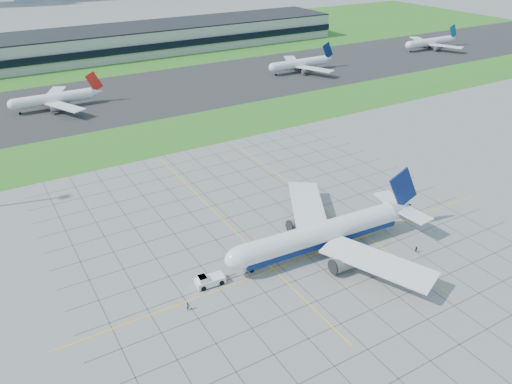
{
  "coord_description": "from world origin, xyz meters",
  "views": [
    {
      "loc": [
        -61.34,
        -80.44,
        70.8
      ],
      "look_at": [
        -0.7,
        21.73,
        7.0
      ],
      "focal_mm": 35.0,
      "sensor_mm": 36.0,
      "label": 1
    }
  ],
  "objects_px": {
    "crew_near": "(188,306)",
    "distant_jet_2": "(300,63)",
    "crew_far": "(416,249)",
    "airliner": "(322,234)",
    "pushback_tug": "(209,280)",
    "distant_jet_3": "(430,42)",
    "distant_jet_1": "(55,98)"
  },
  "relations": [
    {
      "from": "pushback_tug",
      "to": "crew_near",
      "type": "height_order",
      "value": "pushback_tug"
    },
    {
      "from": "crew_far",
      "to": "airliner",
      "type": "bearing_deg",
      "value": -166.33
    },
    {
      "from": "pushback_tug",
      "to": "distant_jet_1",
      "type": "bearing_deg",
      "value": 95.06
    },
    {
      "from": "distant_jet_1",
      "to": "distant_jet_3",
      "type": "height_order",
      "value": "same"
    },
    {
      "from": "distant_jet_2",
      "to": "crew_near",
      "type": "bearing_deg",
      "value": -131.99
    },
    {
      "from": "airliner",
      "to": "crew_near",
      "type": "xyz_separation_m",
      "value": [
        -36.92,
        -3.13,
        -3.8
      ]
    },
    {
      "from": "crew_far",
      "to": "distant_jet_2",
      "type": "distance_m",
      "value": 171.12
    },
    {
      "from": "distant_jet_3",
      "to": "airliner",
      "type": "bearing_deg",
      "value": -143.74
    },
    {
      "from": "pushback_tug",
      "to": "distant_jet_2",
      "type": "relative_size",
      "value": 0.23
    },
    {
      "from": "airliner",
      "to": "distant_jet_2",
      "type": "bearing_deg",
      "value": 60.04
    },
    {
      "from": "pushback_tug",
      "to": "distant_jet_2",
      "type": "xyz_separation_m",
      "value": [
        123.03,
        139.53,
        3.31
      ]
    },
    {
      "from": "distant_jet_2",
      "to": "distant_jet_3",
      "type": "distance_m",
      "value": 104.24
    },
    {
      "from": "distant_jet_2",
      "to": "distant_jet_3",
      "type": "bearing_deg",
      "value": 1.81
    },
    {
      "from": "distant_jet_3",
      "to": "pushback_tug",
      "type": "bearing_deg",
      "value": -147.85
    },
    {
      "from": "pushback_tug",
      "to": "distant_jet_1",
      "type": "relative_size",
      "value": 0.23
    },
    {
      "from": "crew_far",
      "to": "distant_jet_1",
      "type": "bearing_deg",
      "value": 155.09
    },
    {
      "from": "airliner",
      "to": "pushback_tug",
      "type": "relative_size",
      "value": 5.81
    },
    {
      "from": "airliner",
      "to": "crew_far",
      "type": "relative_size",
      "value": 32.29
    },
    {
      "from": "airliner",
      "to": "crew_near",
      "type": "height_order",
      "value": "airliner"
    },
    {
      "from": "airliner",
      "to": "crew_far",
      "type": "distance_m",
      "value": 23.56
    },
    {
      "from": "crew_near",
      "to": "crew_far",
      "type": "bearing_deg",
      "value": -70.24
    },
    {
      "from": "airliner",
      "to": "distant_jet_1",
      "type": "distance_m",
      "value": 149.13
    },
    {
      "from": "crew_near",
      "to": "distant_jet_2",
      "type": "bearing_deg",
      "value": -12.71
    },
    {
      "from": "distant_jet_2",
      "to": "crew_far",
      "type": "bearing_deg",
      "value": -115.6
    },
    {
      "from": "crew_near",
      "to": "crew_far",
      "type": "distance_m",
      "value": 57.23
    },
    {
      "from": "distant_jet_1",
      "to": "distant_jet_2",
      "type": "distance_m",
      "value": 127.1
    },
    {
      "from": "crew_near",
      "to": "distant_jet_3",
      "type": "xyz_separation_m",
      "value": [
        234.56,
        148.12,
        3.54
      ]
    },
    {
      "from": "distant_jet_1",
      "to": "distant_jet_2",
      "type": "xyz_separation_m",
      "value": [
        127.05,
        -3.6,
        0.0
      ]
    },
    {
      "from": "crew_far",
      "to": "distant_jet_1",
      "type": "relative_size",
      "value": 0.04
    },
    {
      "from": "crew_near",
      "to": "airliner",
      "type": "bearing_deg",
      "value": -55.88
    },
    {
      "from": "airliner",
      "to": "crew_near",
      "type": "bearing_deg",
      "value": -171.71
    },
    {
      "from": "pushback_tug",
      "to": "crew_far",
      "type": "distance_m",
      "value": 51.28
    }
  ]
}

